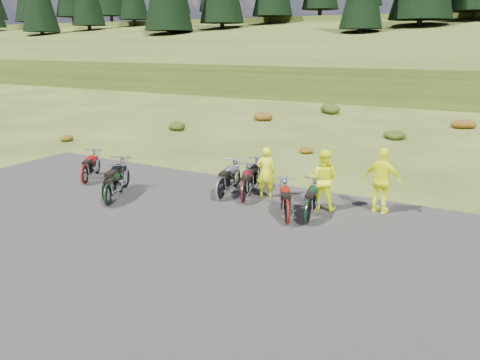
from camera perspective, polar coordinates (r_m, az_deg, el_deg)
The scene contains 22 objects.
ground at distance 13.46m, azimuth -4.74°, elevation -4.60°, with size 300.00×300.00×0.00m, color #2F3C14.
gravel_pad at distance 11.97m, azimuth -10.01°, elevation -7.54°, with size 20.00×12.00×0.04m, color black.
hill_slope at distance 61.07m, azimuth 22.31°, elevation 10.57°, with size 300.00×46.00×3.00m, color #314216, non-canonical shape.
hill_plateau at distance 120.78m, azimuth 25.87°, elevation 12.40°, with size 300.00×90.00×9.17m, color #314216.
shrub_0 at distance 25.54m, azimuth -20.19°, elevation 4.98°, with size 0.77×0.77×0.45m, color #672C0C.
shrub_1 at distance 27.44m, azimuth -7.81°, elevation 6.71°, with size 1.03×1.03×0.61m, color black.
shrub_2 at distance 30.43m, azimuth 2.62°, elevation 7.92°, with size 1.30×1.30×0.77m, color #672C0C.
shrub_3 at distance 34.25m, azimuth 11.00°, elevation 8.70°, with size 1.56×1.56×0.92m, color black.
shrub_4 at distance 21.50m, azimuth 7.87°, elevation 3.87°, with size 0.77×0.77×0.45m, color #672C0C.
shrub_5 at distance 25.77m, azimuth 18.21°, elevation 5.43°, with size 1.03×1.03×0.61m, color black.
shrub_6 at distance 30.64m, azimuth 25.48°, elevation 6.42°, with size 1.30×1.30×0.77m, color #672C0C.
motorcycle_0 at distance 15.16m, azimuth -15.72°, elevation -2.76°, with size 2.27×0.76×1.19m, color black, non-canonical shape.
motorcycle_1 at distance 17.39m, azimuth -18.29°, elevation -0.55°, with size 1.96×0.65×1.03m, color maroon, non-canonical shape.
motorcycle_2 at distance 14.85m, azimuth -15.71°, elevation -3.16°, with size 1.96×0.65×1.03m, color black, non-canonical shape.
motorcycle_3 at distance 14.88m, azimuth -2.37°, elevation -2.50°, with size 2.09×0.70×1.09m, color silver, non-canonical shape.
motorcycle_4 at distance 14.56m, azimuth 0.40°, elevation -2.91°, with size 1.95×0.65×1.02m, color #4E0D13, non-canonical shape.
motorcycle_5 at distance 15.23m, azimuth 1.12°, elevation -2.04°, with size 2.01×0.67×1.05m, color black, non-canonical shape.
motorcycle_6 at distance 12.95m, azimuth 5.72°, elevation -5.49°, with size 1.96×0.65×1.03m, color maroon, non-canonical shape.
motorcycle_7 at distance 13.06m, azimuth 8.16°, elevation -5.40°, with size 1.98×0.66×1.04m, color black, non-canonical shape.
person_middle at distance 14.92m, azimuth 3.16°, elevation 0.82°, with size 0.60×0.39×1.64m, color #DCE50C.
person_right_a at distance 14.02m, azimuth 10.07°, elevation -0.04°, with size 0.88×0.69×1.82m, color #DCE50C.
person_right_b at distance 14.08m, azimuth 16.96°, elevation -0.20°, with size 1.13×0.47×1.93m, color #DCE50C.
Camera 1 is at (6.97, -10.48, 4.78)m, focal length 35.00 mm.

